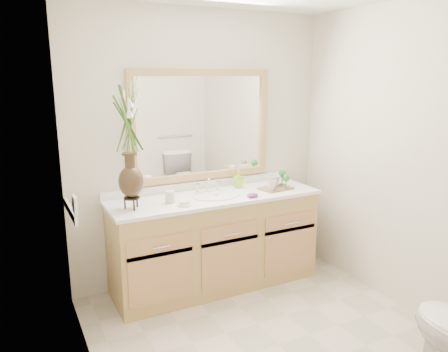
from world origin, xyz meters
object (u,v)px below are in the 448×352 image
tray (276,188)px  soap_bottle (238,180)px  flower_vase (128,129)px  tumbler (170,197)px

tray → soap_bottle: bearing=135.6°
flower_vase → soap_bottle: bearing=10.6°
flower_vase → tumbler: flower_vase is taller
tray → flower_vase: bearing=171.1°
tumbler → soap_bottle: size_ratio=0.68×
soap_bottle → tray: size_ratio=0.50×
tray → tumbler: bearing=169.8°
soap_bottle → tray: 0.35m
tumbler → tray: size_ratio=0.34×
flower_vase → tumbler: (0.32, 0.02, -0.57)m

